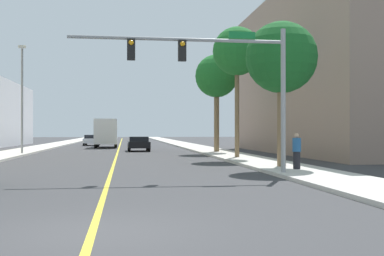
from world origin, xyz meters
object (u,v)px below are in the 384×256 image
object	(u,v)px
traffic_signal_mast	(219,68)
pedestrian	(297,151)
palm_mid	(237,52)
car_black	(139,143)
palm_near	(281,59)
car_white	(92,140)
delivery_truck	(106,133)
street_lamp	(22,94)
palm_far	(217,77)

from	to	relation	value
traffic_signal_mast	pedestrian	distance (m)	5.43
palm_mid	car_black	distance (m)	16.03
palm_mid	car_black	size ratio (longest dim) A/B	2.19
palm_near	car_white	bearing A→B (deg)	106.30
palm_near	delivery_truck	xyz separation A→B (m)	(-9.54, 31.75, -3.70)
palm_near	car_black	world-z (taller)	palm_near
street_lamp	pedestrian	bearing A→B (deg)	-48.61
palm_far	delivery_truck	bearing A→B (deg)	122.81
street_lamp	car_white	xyz separation A→B (m)	(3.65, 24.01, -4.00)
palm_far	car_black	distance (m)	9.83
pedestrian	traffic_signal_mast	bearing A→B (deg)	47.51
street_lamp	palm_mid	xyz separation A→B (m)	(15.12, -7.44, 2.33)
palm_far	delivery_truck	size ratio (longest dim) A/B	1.06
car_black	car_white	distance (m)	18.82
delivery_truck	pedestrian	xyz separation A→B (m)	(9.68, -33.42, -0.72)
palm_near	palm_mid	xyz separation A→B (m)	(-0.20, 8.43, 1.68)
delivery_truck	traffic_signal_mast	bearing A→B (deg)	-81.10
traffic_signal_mast	delivery_truck	distance (m)	35.60
traffic_signal_mast	car_white	distance (m)	44.02
palm_far	pedestrian	xyz separation A→B (m)	(0.09, -18.53, -5.41)
palm_near	pedestrian	world-z (taller)	palm_near
palm_near	pedestrian	distance (m)	4.73
traffic_signal_mast	palm_mid	world-z (taller)	palm_mid
car_white	palm_mid	bearing A→B (deg)	-69.44
palm_far	delivery_truck	world-z (taller)	palm_far
car_white	delivery_truck	distance (m)	8.46
street_lamp	car_black	world-z (taller)	street_lamp
palm_near	palm_far	world-z (taller)	palm_far
traffic_signal_mast	car_white	world-z (taller)	traffic_signal_mast
palm_mid	pedestrian	size ratio (longest dim) A/B	5.33
car_white	delivery_truck	xyz separation A→B (m)	(2.12, -8.13, 0.95)
delivery_truck	palm_mid	bearing A→B (deg)	-68.71
traffic_signal_mast	car_black	bearing A→B (deg)	95.73
street_lamp	palm_mid	world-z (taller)	palm_mid
street_lamp	palm_near	xyz separation A→B (m)	(15.32, -15.87, 0.65)
car_white	car_black	bearing A→B (deg)	-72.72
palm_mid	car_black	world-z (taller)	palm_mid
street_lamp	pedestrian	distance (m)	23.69
traffic_signal_mast	car_white	size ratio (longest dim) A/B	2.02
street_lamp	delivery_truck	distance (m)	17.17
pedestrian	car_white	bearing A→B (deg)	-49.00
palm_far	car_black	bearing A→B (deg)	141.55
palm_far	car_white	size ratio (longest dim) A/B	1.85
traffic_signal_mast	palm_near	bearing A→B (deg)	41.29
traffic_signal_mast	car_white	xyz separation A→B (m)	(-7.95, 43.14, -3.71)
palm_near	palm_far	distance (m)	16.89
palm_mid	pedestrian	distance (m)	11.81
delivery_truck	car_black	bearing A→B (deg)	-72.08
car_black	car_white	size ratio (longest dim) A/B	0.90
traffic_signal_mast	street_lamp	world-z (taller)	street_lamp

